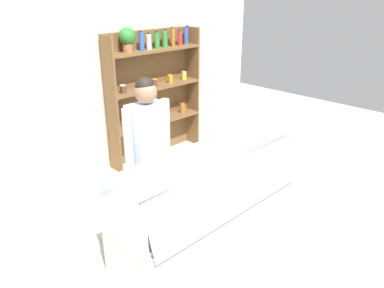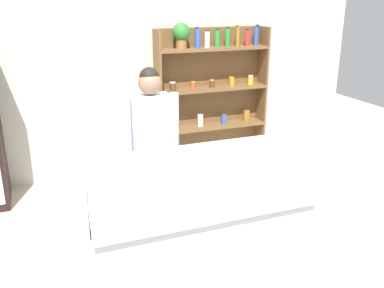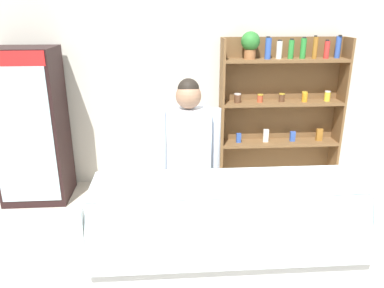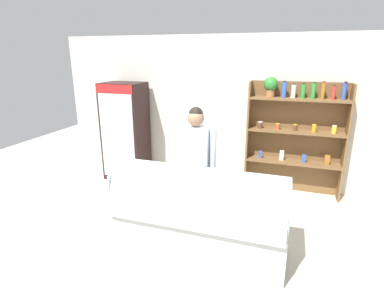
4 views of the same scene
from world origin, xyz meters
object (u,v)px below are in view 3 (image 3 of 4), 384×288
object	(u,v)px
shelving_unit	(279,102)
shop_clerk	(189,155)
drinks_fridge	(31,127)
deli_display_case	(223,262)

from	to	relation	value
shelving_unit	shop_clerk	distance (m)	1.96
drinks_fridge	deli_display_case	bearing A→B (deg)	-42.48
drinks_fridge	shop_clerk	bearing A→B (deg)	-34.57
shelving_unit	shop_clerk	xyz separation A→B (m)	(-1.26, -1.50, -0.12)
drinks_fridge	shelving_unit	size ratio (longest dim) A/B	0.93
shelving_unit	drinks_fridge	bearing A→B (deg)	-175.30
drinks_fridge	shop_clerk	xyz separation A→B (m)	(1.81, -1.25, 0.08)
drinks_fridge	shelving_unit	distance (m)	3.09
deli_display_case	shop_clerk	distance (m)	0.97
drinks_fridge	shelving_unit	world-z (taller)	shelving_unit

